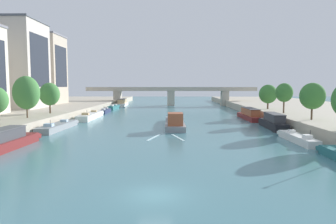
{
  "coord_description": "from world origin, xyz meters",
  "views": [
    {
      "loc": [
        1.38,
        -20.9,
        7.77
      ],
      "look_at": [
        0.0,
        42.84,
        2.22
      ],
      "focal_mm": 32.32,
      "sensor_mm": 36.0,
      "label": 1
    }
  ],
  "objects_px": {
    "moored_boat_left_gap_after": "(105,111)",
    "tree_left_nearest": "(50,94)",
    "tree_right_midway": "(284,93)",
    "moored_boat_left_second": "(91,116)",
    "moored_boat_left_near": "(114,107)",
    "tree_right_by_lamp": "(312,96)",
    "tree_left_distant": "(26,93)",
    "moored_boat_left_midway": "(58,126)",
    "tree_right_nearest": "(268,94)",
    "barge_midriver": "(175,122)",
    "moored_boat_right_gap_after": "(273,122)",
    "moored_boat_right_upstream": "(297,138)",
    "moored_boat_left_far": "(123,103)",
    "moored_boat_right_downstream": "(249,115)",
    "moored_boat_left_downstream": "(2,142)",
    "bridge_far": "(171,94)"
  },
  "relations": [
    {
      "from": "tree_right_midway",
      "to": "moored_boat_left_gap_after",
      "type": "bearing_deg",
      "value": 151.89
    },
    {
      "from": "moored_boat_left_downstream",
      "to": "moored_boat_left_near",
      "type": "xyz_separation_m",
      "value": [
        0.42,
        64.66,
        -0.45
      ]
    },
    {
      "from": "barge_midriver",
      "to": "moored_boat_left_near",
      "type": "bearing_deg",
      "value": 115.42
    },
    {
      "from": "moored_boat_left_gap_after",
      "to": "moored_boat_right_upstream",
      "type": "xyz_separation_m",
      "value": [
        37.02,
        -44.52,
        -0.02
      ]
    },
    {
      "from": "barge_midriver",
      "to": "moored_boat_right_gap_after",
      "type": "distance_m",
      "value": 18.07
    },
    {
      "from": "barge_midriver",
      "to": "moored_boat_left_midway",
      "type": "distance_m",
      "value": 21.21
    },
    {
      "from": "moored_boat_left_midway",
      "to": "tree_right_midway",
      "type": "bearing_deg",
      "value": 13.37
    },
    {
      "from": "moored_boat_left_gap_after",
      "to": "bridge_far",
      "type": "xyz_separation_m",
      "value": [
        18.58,
        32.17,
        4.14
      ]
    },
    {
      "from": "moored_boat_right_downstream",
      "to": "bridge_far",
      "type": "height_order",
      "value": "bridge_far"
    },
    {
      "from": "moored_boat_right_downstream",
      "to": "tree_left_distant",
      "type": "xyz_separation_m",
      "value": [
        -43.78,
        -16.96,
        5.42
      ]
    },
    {
      "from": "barge_midriver",
      "to": "tree_right_midway",
      "type": "height_order",
      "value": "tree_right_midway"
    },
    {
      "from": "moored_boat_left_gap_after",
      "to": "tree_left_nearest",
      "type": "xyz_separation_m",
      "value": [
        -5.98,
        -24.16,
        5.48
      ]
    },
    {
      "from": "tree_left_distant",
      "to": "tree_right_midway",
      "type": "height_order",
      "value": "tree_left_distant"
    },
    {
      "from": "moored_boat_left_near",
      "to": "tree_right_by_lamp",
      "type": "height_order",
      "value": "tree_right_by_lamp"
    },
    {
      "from": "barge_midriver",
      "to": "moored_boat_left_downstream",
      "type": "distance_m",
      "value": 30.2
    },
    {
      "from": "tree_left_distant",
      "to": "tree_left_nearest",
      "type": "bearing_deg",
      "value": 87.33
    },
    {
      "from": "moored_boat_right_downstream",
      "to": "barge_midriver",
      "type": "bearing_deg",
      "value": -143.25
    },
    {
      "from": "tree_right_midway",
      "to": "tree_right_nearest",
      "type": "relative_size",
      "value": 1.04
    },
    {
      "from": "moored_boat_left_far",
      "to": "barge_midriver",
      "type": "bearing_deg",
      "value": -71.02
    },
    {
      "from": "moored_boat_left_second",
      "to": "moored_boat_left_near",
      "type": "height_order",
      "value": "moored_boat_left_second"
    },
    {
      "from": "tree_left_nearest",
      "to": "barge_midriver",
      "type": "bearing_deg",
      "value": -10.84
    },
    {
      "from": "moored_boat_right_downstream",
      "to": "moored_boat_left_far",
      "type": "bearing_deg",
      "value": 129.59
    },
    {
      "from": "barge_midriver",
      "to": "moored_boat_left_near",
      "type": "relative_size",
      "value": 1.69
    },
    {
      "from": "moored_boat_left_gap_after",
      "to": "moored_boat_right_downstream",
      "type": "relative_size",
      "value": 0.68
    },
    {
      "from": "tree_right_by_lamp",
      "to": "tree_right_nearest",
      "type": "xyz_separation_m",
      "value": [
        -0.17,
        23.55,
        -0.29
      ]
    },
    {
      "from": "moored_boat_right_upstream",
      "to": "tree_left_nearest",
      "type": "relative_size",
      "value": 1.71
    },
    {
      "from": "moored_boat_left_gap_after",
      "to": "tree_left_distant",
      "type": "height_order",
      "value": "tree_left_distant"
    },
    {
      "from": "barge_midriver",
      "to": "moored_boat_left_second",
      "type": "bearing_deg",
      "value": 144.91
    },
    {
      "from": "moored_boat_left_gap_after",
      "to": "tree_left_nearest",
      "type": "height_order",
      "value": "tree_left_nearest"
    },
    {
      "from": "moored_boat_left_midway",
      "to": "moored_boat_left_far",
      "type": "distance_m",
      "value": 62.23
    },
    {
      "from": "moored_boat_left_far",
      "to": "tree_right_nearest",
      "type": "relative_size",
      "value": 2.56
    },
    {
      "from": "moored_boat_right_upstream",
      "to": "tree_right_midway",
      "type": "distance_m",
      "value": 23.16
    },
    {
      "from": "moored_boat_left_second",
      "to": "tree_right_by_lamp",
      "type": "height_order",
      "value": "tree_right_by_lamp"
    },
    {
      "from": "moored_boat_left_far",
      "to": "moored_boat_left_near",
      "type": "bearing_deg",
      "value": -91.07
    },
    {
      "from": "tree_left_distant",
      "to": "tree_right_midway",
      "type": "relative_size",
      "value": 1.19
    },
    {
      "from": "moored_boat_right_upstream",
      "to": "moored_boat_left_near",
      "type": "bearing_deg",
      "value": 122.71
    },
    {
      "from": "moored_boat_left_near",
      "to": "tree_left_distant",
      "type": "xyz_separation_m",
      "value": [
        -6.13,
        -46.68,
        5.89
      ]
    },
    {
      "from": "moored_boat_right_gap_after",
      "to": "barge_midriver",
      "type": "bearing_deg",
      "value": 173.24
    },
    {
      "from": "moored_boat_left_midway",
      "to": "tree_right_midway",
      "type": "relative_size",
      "value": 2.27
    },
    {
      "from": "tree_left_distant",
      "to": "moored_boat_left_near",
      "type": "bearing_deg",
      "value": 82.52
    },
    {
      "from": "moored_boat_left_midway",
      "to": "moored_boat_left_second",
      "type": "bearing_deg",
      "value": 87.53
    },
    {
      "from": "barge_midriver",
      "to": "moored_boat_left_gap_after",
      "type": "xyz_separation_m",
      "value": [
        -20.01,
        29.14,
        -0.33
      ]
    },
    {
      "from": "tree_left_distant",
      "to": "bridge_far",
      "type": "bearing_deg",
      "value": 69.07
    },
    {
      "from": "tree_left_distant",
      "to": "moored_boat_left_far",
      "type": "bearing_deg",
      "value": 84.11
    },
    {
      "from": "moored_boat_left_near",
      "to": "moored_boat_right_upstream",
      "type": "distance_m",
      "value": 69.0
    },
    {
      "from": "moored_boat_left_near",
      "to": "tree_right_nearest",
      "type": "relative_size",
      "value": 1.83
    },
    {
      "from": "moored_boat_left_near",
      "to": "moored_boat_right_gap_after",
      "type": "bearing_deg",
      "value": -49.53
    },
    {
      "from": "tree_right_by_lamp",
      "to": "tree_right_midway",
      "type": "relative_size",
      "value": 0.99
    },
    {
      "from": "barge_midriver",
      "to": "moored_boat_left_gap_after",
      "type": "relative_size",
      "value": 1.79
    },
    {
      "from": "moored_boat_left_downstream",
      "to": "tree_right_nearest",
      "type": "xyz_separation_m",
      "value": [
        43.65,
        39.58,
        4.65
      ]
    }
  ]
}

